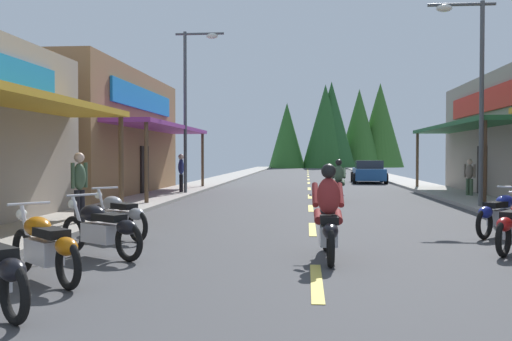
{
  "coord_description": "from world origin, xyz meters",
  "views": [
    {
      "loc": [
        -0.14,
        -0.16,
        1.7
      ],
      "look_at": [
        -3.14,
        34.23,
        0.81
      ],
      "focal_mm": 40.72,
      "sensor_mm": 36.0,
      "label": 1
    }
  ],
  "objects": [
    {
      "name": "motorcycle_parked_left_3",
      "position": [
        -3.98,
        11.41,
        0.49
      ],
      "size": [
        1.69,
        1.47,
        1.04
      ],
      "rotation": [
        0.0,
        0.0,
        2.43
      ],
      "color": "black",
      "rests_on": "ground"
    },
    {
      "name": "sidewalk_left",
      "position": [
        -6.0,
        33.46,
        0.06
      ],
      "size": [
        2.17,
        96.93,
        0.12
      ],
      "primitive_type": "cube",
      "color": "#9E9991",
      "rests_on": "ground"
    },
    {
      "name": "rider_cruising_trailing",
      "position": [
        1.04,
        21.33,
        0.66
      ],
      "size": [
        0.6,
        2.14,
        1.57
      ],
      "rotation": [
        0.0,
        0.0,
        1.51
      ],
      "color": "black",
      "rests_on": "ground"
    },
    {
      "name": "storefront_left_far",
      "position": [
        -10.88,
        24.11,
        2.62
      ],
      "size": [
        9.47,
        12.14,
        5.23
      ],
      "color": "olive",
      "rests_on": "ground"
    },
    {
      "name": "streetlamp_right",
      "position": [
        5.01,
        18.54,
        4.21
      ],
      "size": [
        2.07,
        0.3,
        6.52
      ],
      "color": "#474C51",
      "rests_on": "ground"
    },
    {
      "name": "rider_cruising_lead",
      "position": [
        0.22,
        9.36,
        0.66
      ],
      "size": [
        0.6,
        2.14,
        1.57
      ],
      "rotation": [
        0.0,
        0.0,
        1.59
      ],
      "color": "black",
      "rests_on": "ground"
    },
    {
      "name": "ground",
      "position": [
        0.0,
        33.46,
        -0.05
      ],
      "size": [
        9.82,
        96.93,
        0.1
      ],
      "primitive_type": "cube",
      "color": "#424244"
    },
    {
      "name": "motorcycle_parked_left_1",
      "position": [
        -3.67,
        7.38,
        0.49
      ],
      "size": [
        1.65,
        1.51,
        1.04
      ],
      "rotation": [
        0.0,
        0.0,
        2.4
      ],
      "color": "black",
      "rests_on": "ground"
    },
    {
      "name": "motorcycle_parked_left_2",
      "position": [
        -3.57,
        9.26,
        0.49
      ],
      "size": [
        1.84,
        1.26,
        1.04
      ],
      "rotation": [
        0.0,
        0.0,
        2.56
      ],
      "color": "black",
      "rests_on": "ground"
    },
    {
      "name": "streetlamp_left",
      "position": [
        -5.02,
        24.29,
        4.46
      ],
      "size": [
        2.07,
        0.3,
        6.97
      ],
      "color": "#474C51",
      "rests_on": "ground"
    },
    {
      "name": "pedestrian_browsing",
      "position": [
        -5.56,
        24.59,
        1.03
      ],
      "size": [
        0.37,
        0.54,
        1.77
      ],
      "rotation": [
        0.0,
        0.0,
        0.37
      ],
      "color": "black",
      "rests_on": "ground"
    },
    {
      "name": "treeline_backdrop",
      "position": [
        6.0,
        82.89,
        5.7
      ],
      "size": [
        19.26,
        13.25,
        12.25
      ],
      "color": "#326123",
      "rests_on": "ground"
    },
    {
      "name": "pedestrian_by_shop",
      "position": [
        -5.48,
        13.08,
        1.04
      ],
      "size": [
        0.35,
        0.55,
        1.77
      ],
      "rotation": [
        0.0,
        0.0,
        6.02
      ],
      "color": "black",
      "rests_on": "ground"
    },
    {
      "name": "pedestrian_waiting",
      "position": [
        6.3,
        23.45,
        0.9
      ],
      "size": [
        0.41,
        0.5,
        1.56
      ],
      "rotation": [
        0.0,
        0.0,
        0.56
      ],
      "color": "#3F593F",
      "rests_on": "ground"
    },
    {
      "name": "parked_car_curbside",
      "position": [
        3.71,
        36.3,
        0.69
      ],
      "size": [
        2.18,
        4.36,
        1.4
      ],
      "rotation": [
        0.0,
        0.0,
        1.54
      ],
      "color": "#1E4C8C",
      "rests_on": "ground"
    },
    {
      "name": "motorcycle_parked_right_4",
      "position": [
        3.93,
        12.43,
        0.49
      ],
      "size": [
        1.5,
        1.66,
        1.04
      ],
      "rotation": [
        0.0,
        0.0,
        0.84
      ],
      "color": "black",
      "rests_on": "ground"
    },
    {
      "name": "sidewalk_right",
      "position": [
        6.0,
        33.46,
        0.06
      ],
      "size": [
        2.17,
        96.93,
        0.12
      ],
      "primitive_type": "cube",
      "color": "#9E9991",
      "rests_on": "ground"
    },
    {
      "name": "centerline_dashes",
      "position": [
        0.0,
        36.12,
        0.01
      ],
      "size": [
        0.16,
        73.37,
        0.01
      ],
      "color": "#E0C64C",
      "rests_on": "ground"
    }
  ]
}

